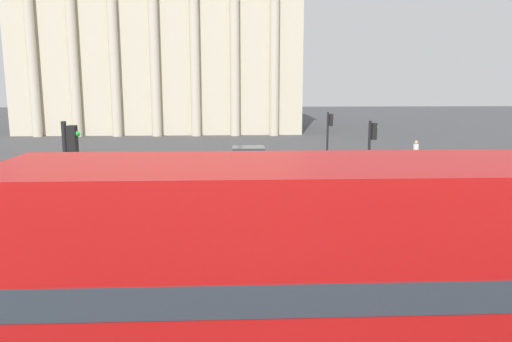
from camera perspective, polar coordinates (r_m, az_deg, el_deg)
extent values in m
cylinder|color=black|center=(9.78, -15.07, -18.18)|extent=(1.03, 0.22, 1.03)
cube|color=#B71414|center=(8.29, 11.93, -17.08)|extent=(10.80, 2.54, 1.64)
cube|color=#2D3842|center=(7.87, 12.21, -10.28)|extent=(10.58, 2.56, 0.45)
cube|color=#B71414|center=(7.61, 12.46, -3.96)|extent=(10.80, 2.54, 1.34)
cube|color=beige|center=(54.27, -10.54, 13.25)|extent=(27.72, 11.62, 16.28)
cylinder|color=beige|center=(50.88, -24.21, 11.37)|extent=(0.90, 0.90, 13.84)
cylinder|color=beige|center=(49.67, -20.16, 11.69)|extent=(0.90, 0.90, 13.84)
cylinder|color=beige|center=(48.71, -15.91, 11.96)|extent=(0.90, 0.90, 13.84)
cylinder|color=beige|center=(48.02, -11.52, 12.17)|extent=(0.90, 0.90, 13.84)
cylinder|color=beige|center=(47.60, -7.02, 12.32)|extent=(0.90, 0.90, 13.84)
cylinder|color=beige|center=(47.47, -2.46, 12.39)|extent=(0.90, 0.90, 13.84)
cylinder|color=beige|center=(47.63, 2.10, 12.38)|extent=(0.90, 0.90, 13.84)
cylinder|color=black|center=(12.77, -20.56, -4.09)|extent=(0.12, 0.12, 4.20)
cube|color=black|center=(12.43, -20.24, 3.29)|extent=(0.20, 0.24, 0.70)
sphere|color=green|center=(12.38, -19.80, 4.00)|extent=(0.14, 0.14, 0.14)
cylinder|color=black|center=(21.74, 12.74, 1.05)|extent=(0.12, 0.12, 3.49)
cube|color=black|center=(21.62, 13.34, 4.44)|extent=(0.20, 0.24, 0.70)
sphere|color=green|center=(21.64, 13.64, 4.84)|extent=(0.14, 0.14, 0.14)
cylinder|color=black|center=(29.62, 8.16, 3.44)|extent=(0.12, 0.12, 3.34)
cube|color=black|center=(29.54, 8.56, 5.80)|extent=(0.20, 0.24, 0.70)
sphere|color=red|center=(29.55, 8.78, 6.08)|extent=(0.14, 0.14, 0.14)
cylinder|color=black|center=(30.16, 2.15, 1.03)|extent=(0.60, 0.18, 0.60)
cylinder|color=black|center=(28.44, 2.44, 0.46)|extent=(0.60, 0.18, 0.60)
cylinder|color=black|center=(30.06, -3.18, 0.99)|extent=(0.60, 0.18, 0.60)
cylinder|color=black|center=(28.33, -3.21, 0.42)|extent=(0.60, 0.18, 0.60)
cube|color=#B2B5BA|center=(29.17, -0.45, 1.27)|extent=(4.20, 1.75, 0.55)
cube|color=#2D3842|center=(29.09, -0.85, 2.29)|extent=(1.89, 1.61, 0.50)
cylinder|color=black|center=(28.06, 15.42, -0.03)|extent=(0.60, 0.18, 0.60)
cylinder|color=black|center=(26.43, 16.58, -0.71)|extent=(0.60, 0.18, 0.60)
cylinder|color=black|center=(27.32, 9.82, -0.08)|extent=(0.60, 0.18, 0.60)
cylinder|color=black|center=(25.65, 10.65, -0.78)|extent=(0.60, 0.18, 0.60)
cube|color=maroon|center=(26.78, 13.17, 0.19)|extent=(4.20, 1.75, 0.55)
cube|color=#2D3842|center=(26.64, 12.80, 1.30)|extent=(1.89, 1.61, 0.50)
cylinder|color=#282B33|center=(31.44, 17.57, 1.10)|extent=(0.14, 0.14, 0.79)
cylinder|color=#282B33|center=(31.50, 17.88, 1.11)|extent=(0.14, 0.14, 0.79)
cylinder|color=silver|center=(31.37, 17.80, 2.38)|extent=(0.32, 0.32, 0.63)
sphere|color=tan|center=(31.32, 17.84, 3.14)|extent=(0.21, 0.21, 0.21)
cylinder|color=#282B33|center=(24.22, -3.48, -1.05)|extent=(0.14, 0.14, 0.78)
cylinder|color=#282B33|center=(24.21, -3.05, -1.05)|extent=(0.14, 0.14, 0.78)
cylinder|color=yellow|center=(24.09, -3.28, 0.57)|extent=(0.32, 0.32, 0.61)
sphere|color=tan|center=(24.02, -3.29, 1.54)|extent=(0.21, 0.21, 0.21)
cylinder|color=#282B33|center=(17.75, -14.59, -5.48)|extent=(0.14, 0.14, 0.82)
cylinder|color=#282B33|center=(17.72, -14.02, -5.48)|extent=(0.14, 0.14, 0.82)
cylinder|color=#606638|center=(17.55, -14.41, -3.17)|extent=(0.32, 0.32, 0.65)
sphere|color=tan|center=(17.46, -14.47, -1.77)|extent=(0.22, 0.22, 0.22)
cylinder|color=#282B33|center=(24.24, -14.82, -1.33)|extent=(0.14, 0.14, 0.80)
cylinder|color=#282B33|center=(24.21, -14.40, -1.33)|extent=(0.14, 0.14, 0.80)
cylinder|color=black|center=(24.10, -14.69, 0.35)|extent=(0.32, 0.32, 0.64)
sphere|color=tan|center=(24.03, -14.74, 1.35)|extent=(0.22, 0.22, 0.22)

